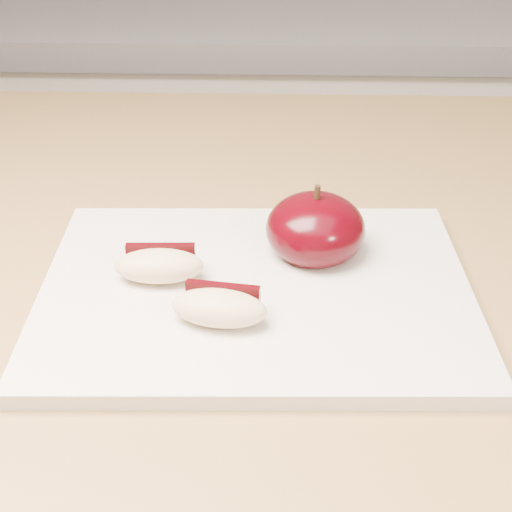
{
  "coord_description": "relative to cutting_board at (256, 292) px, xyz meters",
  "views": [
    {
      "loc": [
        -0.06,
        -0.02,
        1.21
      ],
      "look_at": [
        -0.07,
        0.39,
        0.94
      ],
      "focal_mm": 50.0,
      "sensor_mm": 36.0,
      "label": 1
    }
  ],
  "objects": [
    {
      "name": "back_cabinet",
      "position": [
        0.07,
        0.81,
        -0.44
      ],
      "size": [
        2.4,
        0.62,
        0.94
      ],
      "color": "silver",
      "rests_on": "ground"
    },
    {
      "name": "apple_half",
      "position": [
        0.04,
        0.05,
        0.03
      ],
      "size": [
        0.09,
        0.09,
        0.06
      ],
      "rotation": [
        0.0,
        0.0,
        -0.19
      ],
      "color": "black",
      "rests_on": "cutting_board"
    },
    {
      "name": "cutting_board",
      "position": [
        0.0,
        0.0,
        0.0
      ],
      "size": [
        0.32,
        0.24,
        0.01
      ],
      "primitive_type": "cube",
      "rotation": [
        0.0,
        0.0,
        0.03
      ],
      "color": "silver",
      "rests_on": "island_counter"
    },
    {
      "name": "apple_wedge_a",
      "position": [
        -0.07,
        0.01,
        0.02
      ],
      "size": [
        0.07,
        0.03,
        0.02
      ],
      "rotation": [
        0.0,
        0.0,
        0.03
      ],
      "color": "beige",
      "rests_on": "cutting_board"
    },
    {
      "name": "apple_wedge_b",
      "position": [
        -0.02,
        -0.04,
        0.02
      ],
      "size": [
        0.07,
        0.04,
        0.02
      ],
      "rotation": [
        0.0,
        0.0,
        -0.14
      ],
      "color": "beige",
      "rests_on": "cutting_board"
    }
  ]
}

